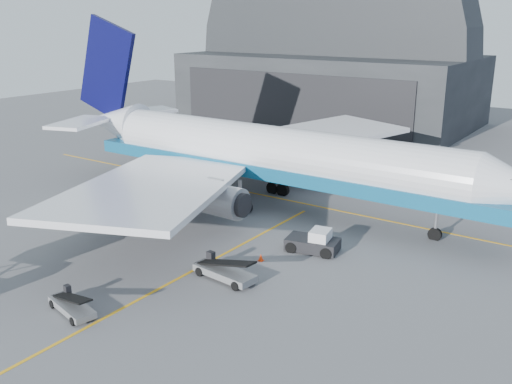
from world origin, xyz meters
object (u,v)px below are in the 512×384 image
Objects in this scene: airliner at (260,153)px; belt_loader_b at (224,271)px; belt_loader_a at (72,305)px; pushback_tug at (314,242)px.

airliner is 18.90m from belt_loader_b.
airliner is at bearing 109.45° from belt_loader_a.
belt_loader_b reaches higher than pushback_tug.
belt_loader_a is 10.83m from belt_loader_b.
pushback_tug is at bearing -36.44° from airliner.
pushback_tug is 19.60m from belt_loader_a.
airliner is 14.33m from pushback_tug.
airliner is at bearing 122.32° from belt_loader_b.
airliner is 11.91× the size of belt_loader_a.
belt_loader_b is at bearing -63.77° from airliner.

